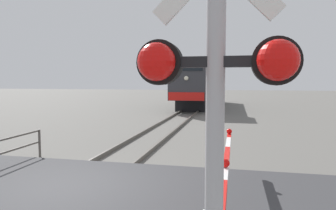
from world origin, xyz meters
The scene contains 7 objects.
ground_plane centered at (0.00, 0.00, 0.00)m, with size 160.00×160.00×0.00m, color #605E59.
rail_track_left centered at (-0.72, 0.00, 0.07)m, with size 0.08×80.00×0.15m, color #59544C.
rail_track_right centered at (0.72, 0.00, 0.07)m, with size 0.08×80.00×0.15m, color #59544C.
road_surface centered at (0.00, 0.00, 0.08)m, with size 36.00×4.63×0.16m, color #38383A.
locomotive centered at (0.00, 24.75, 2.00)m, with size 2.95×15.73×3.81m.
crossing_signal centered at (3.55, -3.99, 2.47)m, with size 1.18×0.33×3.98m.
guard_railing centered at (-2.87, 1.91, 0.61)m, with size 0.08×2.28×0.95m.
Camera 1 is at (3.69, -6.25, 2.62)m, focal length 32.89 mm.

